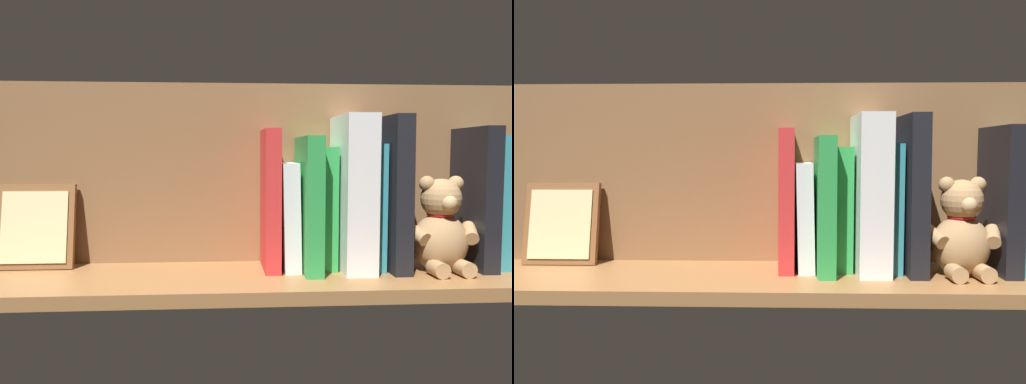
# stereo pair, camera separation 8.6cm
# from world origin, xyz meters

# --- Properties ---
(ground_plane) EXTENTS (1.02, 0.25, 0.02)m
(ground_plane) POSITION_xyz_m (0.00, 0.00, -0.01)
(ground_plane) COLOR #9E6B3D
(shelf_back_panel) EXTENTS (1.02, 0.02, 0.33)m
(shelf_back_panel) POSITION_xyz_m (0.00, -0.10, 0.17)
(shelf_back_panel) COLOR brown
(shelf_back_panel) RESTS_ON ground_plane
(book_0) EXTENTS (0.03, 0.12, 0.23)m
(book_0) POSITION_xyz_m (-0.43, -0.03, 0.12)
(book_0) COLOR teal
(book_0) RESTS_ON ground_plane
(book_1) EXTENTS (0.03, 0.14, 0.25)m
(book_1) POSITION_xyz_m (-0.39, -0.02, 0.13)
(book_1) COLOR black
(book_1) RESTS_ON ground_plane
(teddy_bear) EXTENTS (0.13, 0.11, 0.17)m
(teddy_bear) POSITION_xyz_m (-0.32, 0.01, 0.07)
(teddy_bear) COLOR tan
(teddy_bear) RESTS_ON ground_plane
(book_2) EXTENTS (0.03, 0.14, 0.27)m
(book_2) POSITION_xyz_m (-0.24, -0.02, 0.13)
(book_2) COLOR black
(book_2) RESTS_ON ground_plane
(book_3) EXTENTS (0.02, 0.11, 0.22)m
(book_3) POSITION_xyz_m (-0.21, -0.03, 0.11)
(book_3) COLOR teal
(book_3) RESTS_ON ground_plane
(dictionary_thick_white) EXTENTS (0.05, 0.14, 0.27)m
(dictionary_thick_white) POSITION_xyz_m (-0.17, -0.02, 0.13)
(dictionary_thick_white) COLOR white
(dictionary_thick_white) RESTS_ON ground_plane
(book_4) EXTENTS (0.03, 0.10, 0.21)m
(book_4) POSITION_xyz_m (-0.13, -0.04, 0.11)
(book_4) COLOR green
(book_4) RESTS_ON ground_plane
(book_5) EXTENTS (0.03, 0.15, 0.23)m
(book_5) POSITION_xyz_m (-0.09, -0.02, 0.12)
(book_5) COLOR green
(book_5) RESTS_ON ground_plane
(book_6) EXTENTS (0.03, 0.11, 0.19)m
(book_6) POSITION_xyz_m (-0.06, -0.03, 0.09)
(book_6) COLOR silver
(book_6) RESTS_ON ground_plane
(book_7) EXTENTS (0.03, 0.12, 0.25)m
(book_7) POSITION_xyz_m (-0.03, -0.03, 0.12)
(book_7) COLOR red
(book_7) RESTS_ON ground_plane
(picture_frame_leaning) EXTENTS (0.14, 0.05, 0.15)m
(picture_frame_leaning) POSITION_xyz_m (0.39, -0.07, 0.07)
(picture_frame_leaning) COLOR brown
(picture_frame_leaning) RESTS_ON ground_plane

